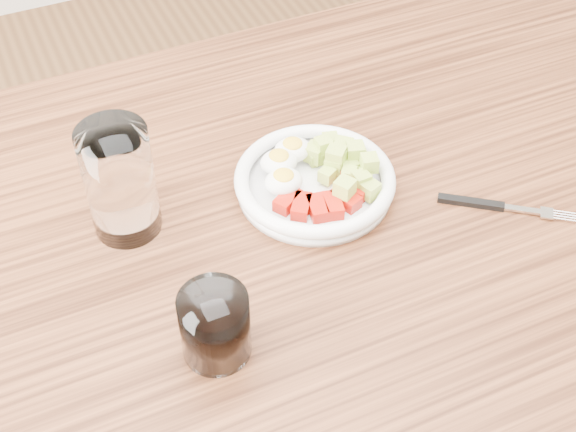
% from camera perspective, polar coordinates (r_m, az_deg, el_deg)
% --- Properties ---
extents(dining_table, '(1.50, 0.90, 0.77)m').
position_cam_1_polar(dining_table, '(1.06, 0.72, -5.14)').
color(dining_table, brown).
rests_on(dining_table, ground).
extents(bowl, '(0.21, 0.21, 0.05)m').
position_cam_1_polar(bowl, '(1.03, 1.94, 2.69)').
color(bowl, white).
rests_on(bowl, dining_table).
extents(fork, '(0.15, 0.11, 0.01)m').
position_cam_1_polar(fork, '(1.04, 14.15, 0.77)').
color(fork, black).
rests_on(fork, dining_table).
extents(water_glass, '(0.08, 0.08, 0.15)m').
position_cam_1_polar(water_glass, '(0.96, -11.86, 2.43)').
color(water_glass, white).
rests_on(water_glass, dining_table).
extents(coffee_glass, '(0.07, 0.07, 0.08)m').
position_cam_1_polar(coffee_glass, '(0.85, -5.21, -7.80)').
color(coffee_glass, white).
rests_on(coffee_glass, dining_table).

